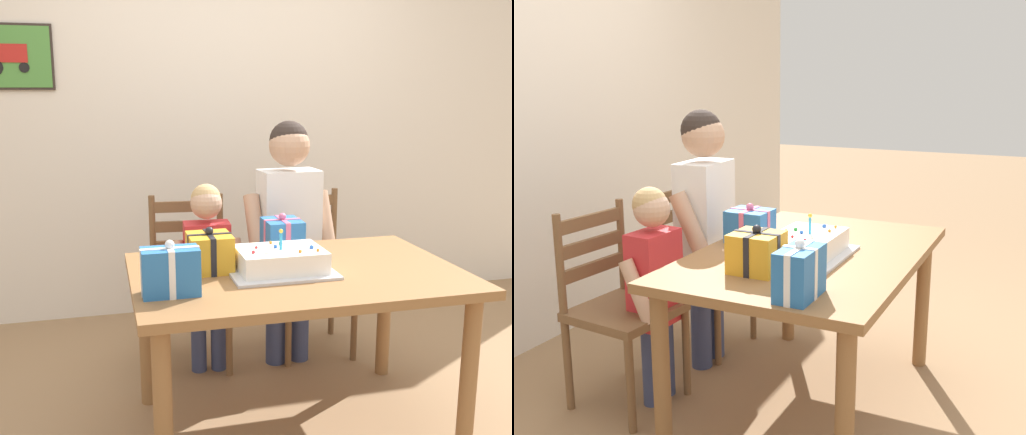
% 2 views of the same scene
% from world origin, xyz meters
% --- Properties ---
extents(ground_plane, '(20.00, 20.00, 0.00)m').
position_xyz_m(ground_plane, '(0.00, 0.00, 0.00)').
color(ground_plane, '#997551').
extents(back_wall, '(6.40, 0.11, 2.60)m').
position_xyz_m(back_wall, '(-0.00, 1.66, 1.30)').
color(back_wall, silver).
rests_on(back_wall, ground).
extents(dining_table, '(1.40, 0.92, 0.74)m').
position_xyz_m(dining_table, '(0.00, 0.00, 0.64)').
color(dining_table, olive).
rests_on(dining_table, ground).
extents(birthday_cake, '(0.44, 0.34, 0.19)m').
position_xyz_m(birthday_cake, '(-0.08, -0.01, 0.79)').
color(birthday_cake, silver).
rests_on(birthday_cake, dining_table).
extents(gift_box_red_large, '(0.18, 0.20, 0.19)m').
position_xyz_m(gift_box_red_large, '(0.04, 0.32, 0.81)').
color(gift_box_red_large, '#286BB7').
rests_on(gift_box_red_large, dining_table).
extents(gift_box_beside_cake, '(0.19, 0.20, 0.19)m').
position_xyz_m(gift_box_beside_cake, '(-0.36, 0.09, 0.82)').
color(gift_box_beside_cake, gold).
rests_on(gift_box_beside_cake, dining_table).
extents(gift_box_corner_small, '(0.22, 0.13, 0.22)m').
position_xyz_m(gift_box_corner_small, '(-0.56, -0.18, 0.83)').
color(gift_box_corner_small, '#286BB7').
rests_on(gift_box_corner_small, dining_table).
extents(chair_left, '(0.45, 0.45, 0.92)m').
position_xyz_m(chair_left, '(-0.35, 0.81, 0.47)').
color(chair_left, brown).
rests_on(chair_left, ground).
extents(chair_right, '(0.44, 0.44, 0.92)m').
position_xyz_m(chair_right, '(0.35, 0.81, 0.47)').
color(chair_right, brown).
rests_on(chair_right, ground).
extents(child_older, '(0.49, 0.28, 1.34)m').
position_xyz_m(child_older, '(0.17, 0.65, 0.81)').
color(child_older, '#38426B').
rests_on(child_older, ground).
extents(child_younger, '(0.38, 0.22, 1.02)m').
position_xyz_m(child_younger, '(-0.27, 0.65, 0.62)').
color(child_younger, '#38426B').
rests_on(child_younger, ground).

